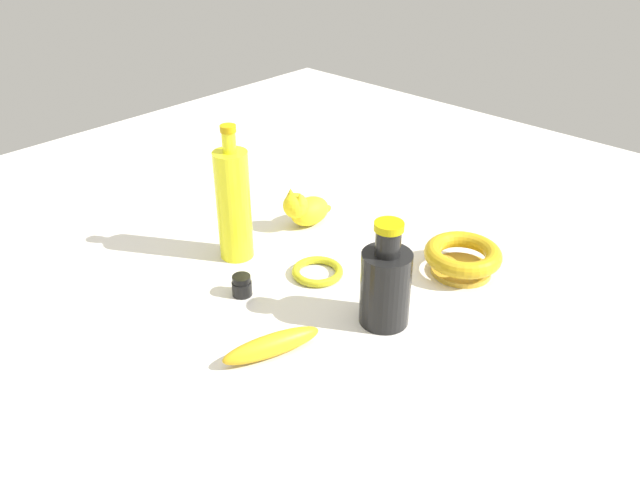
# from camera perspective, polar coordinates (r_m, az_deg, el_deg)

# --- Properties ---
(ground) EXTENTS (2.00, 2.00, 0.00)m
(ground) POSITION_cam_1_polar(r_m,az_deg,el_deg) (1.21, 0.00, -2.95)
(ground) COLOR silver
(bottle_tall) EXTENTS (0.06, 0.06, 0.27)m
(bottle_tall) POSITION_cam_1_polar(r_m,az_deg,el_deg) (1.22, -7.62, 3.20)
(bottle_tall) COLOR yellow
(bottle_tall) RESTS_ON ground
(bottle_short) EXTENTS (0.08, 0.08, 0.19)m
(bottle_short) POSITION_cam_1_polar(r_m,az_deg,el_deg) (1.05, 5.79, -3.80)
(bottle_short) COLOR black
(bottle_short) RESTS_ON ground
(bangle) EXTENTS (0.10, 0.10, 0.01)m
(bangle) POSITION_cam_1_polar(r_m,az_deg,el_deg) (1.20, -0.20, -2.79)
(bangle) COLOR gold
(bangle) RESTS_ON ground
(bowl) EXTENTS (0.14, 0.14, 0.05)m
(bowl) POSITION_cam_1_polar(r_m,az_deg,el_deg) (1.22, 12.43, -1.46)
(bowl) COLOR gold
(bowl) RESTS_ON ground
(cat_figurine) EXTENTS (0.07, 0.13, 0.09)m
(cat_figurine) POSITION_cam_1_polar(r_m,az_deg,el_deg) (1.35, -1.28, 2.76)
(cat_figurine) COLOR yellow
(cat_figurine) RESTS_ON ground
(nail_polish_jar) EXTENTS (0.04, 0.04, 0.04)m
(nail_polish_jar) POSITION_cam_1_polar(r_m,az_deg,el_deg) (1.15, -6.89, -3.99)
(nail_polish_jar) COLOR black
(nail_polish_jar) RESTS_ON ground
(banana) EXTENTS (0.09, 0.17, 0.04)m
(banana) POSITION_cam_1_polar(r_m,az_deg,el_deg) (1.02, -4.27, -9.22)
(banana) COLOR gold
(banana) RESTS_ON ground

